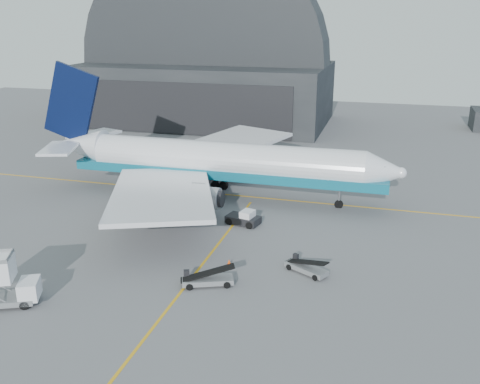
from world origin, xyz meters
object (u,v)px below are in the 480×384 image
(pushback_tug, at_px, (244,219))
(belt_loader_b, at_px, (306,267))
(belt_loader_a, at_px, (207,279))
(airliner, at_px, (211,161))

(pushback_tug, distance_m, belt_loader_b, 12.67)
(belt_loader_a, height_order, belt_loader_b, belt_loader_a)
(airliner, relative_size, belt_loader_b, 11.16)
(airliner, height_order, belt_loader_a, airliner)
(airliner, relative_size, belt_loader_a, 10.05)
(airliner, bearing_deg, belt_loader_b, -50.15)
(pushback_tug, height_order, belt_loader_b, belt_loader_b)
(airliner, distance_m, belt_loader_a, 23.49)
(airliner, height_order, belt_loader_b, airliner)
(pushback_tug, distance_m, belt_loader_a, 14.13)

